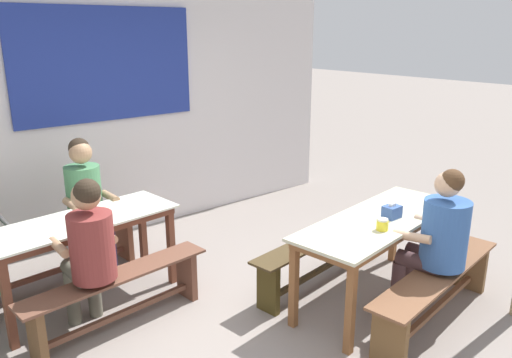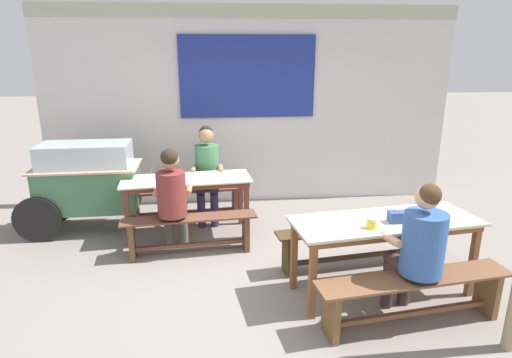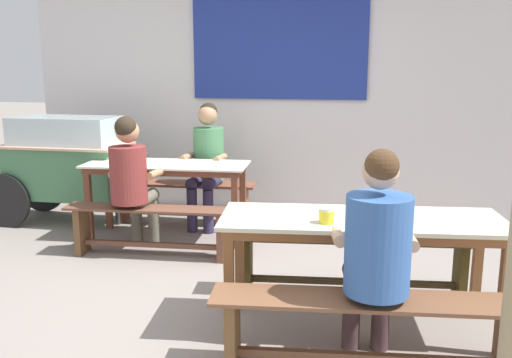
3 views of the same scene
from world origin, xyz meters
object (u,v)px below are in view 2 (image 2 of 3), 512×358
person_near_front (419,244)px  tissue_box (397,217)px  bench_near_front (414,293)px  bench_near_back (356,241)px  person_center_facing (207,168)px  bench_far_front (190,230)px  food_cart (86,179)px  bench_far_back (186,198)px  condiment_jar (372,223)px  person_left_back_turned (172,194)px  dining_table_near (385,227)px  dining_table_far (187,185)px

person_near_front → tissue_box: person_near_front is taller
bench_near_front → bench_near_back: bearing=97.9°
bench_near_front → person_center_facing: 3.25m
bench_far_front → tissue_box: (2.01, -1.09, 0.53)m
food_cart → person_center_facing: person_center_facing is taller
bench_far_back → condiment_jar: bearing=-51.6°
person_left_back_turned → condiment_jar: size_ratio=13.49×
bench_near_front → person_left_back_turned: (-2.20, 1.62, 0.44)m
bench_far_front → person_center_facing: bearing=79.5°
tissue_box → condiment_jar: size_ratio=1.54×
bench_far_front → person_left_back_turned: bearing=167.9°
bench_far_back → food_cart: bearing=-169.6°
bench_far_back → person_left_back_turned: size_ratio=1.28×
food_cart → condiment_jar: food_cart is taller
bench_far_front → condiment_jar: bearing=-35.0°
bench_far_back → bench_near_back: size_ratio=0.89×
bench_far_back → condiment_jar: (1.84, -2.32, 0.51)m
bench_near_front → person_center_facing: size_ratio=1.33×
condiment_jar → person_center_facing: bearing=123.7°
dining_table_near → person_center_facing: 2.73m
dining_table_near → person_left_back_turned: size_ratio=1.45×
bench_far_front → person_left_back_turned: (-0.19, 0.04, 0.45)m
bench_far_back → bench_far_front: size_ratio=1.04×
bench_far_front → person_center_facing: (0.20, 1.08, 0.47)m
bench_near_front → person_left_back_turned: bearing=143.7°
bench_far_front → food_cart: 1.69m
bench_far_back → person_near_front: size_ratio=1.27×
bench_near_back → person_center_facing: (-1.66, 1.55, 0.47)m
bench_near_back → person_left_back_turned: size_ratio=1.43×
bench_far_front → condiment_jar: (1.73, -1.21, 0.52)m
bench_far_back → person_near_front: person_near_front is taller
bench_far_front → person_left_back_turned: size_ratio=1.23×
person_near_front → person_left_back_turned: size_ratio=1.01×
dining_table_near → bench_far_back: size_ratio=1.14×
person_near_front → person_center_facing: 3.18m
bench_far_back → person_center_facing: 0.55m
bench_far_front → bench_near_front: size_ratio=0.89×
dining_table_far → bench_far_back: 0.67m
dining_table_far → bench_far_front: 0.68m
bench_far_back → food_cart: 1.36m
bench_far_back → person_near_front: bearing=-50.7°
bench_far_back → bench_near_back: same height
person_near_front → dining_table_far: bearing=135.3°
bench_near_back → person_left_back_turned: (-2.05, 0.52, 0.44)m
bench_near_front → person_left_back_turned: 2.77m
dining_table_far → dining_table_near: (1.99, -1.58, 0.01)m
dining_table_far → person_near_front: (2.09, -2.07, 0.06)m
dining_table_near → person_center_facing: bearing=129.5°
bench_far_front → person_center_facing: 1.19m
condiment_jar → dining_table_near: bearing=41.5°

